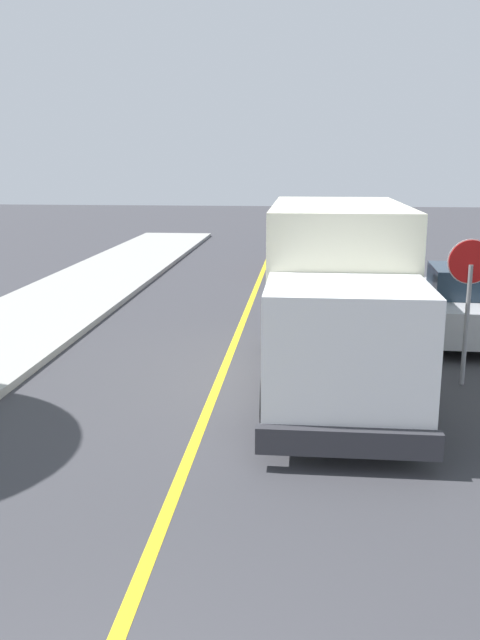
# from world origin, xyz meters

# --- Properties ---
(centre_line_yellow) EXTENTS (0.16, 56.00, 0.01)m
(centre_line_yellow) POSITION_xyz_m (0.00, 10.00, 0.00)
(centre_line_yellow) COLOR gold
(centre_line_yellow) RESTS_ON ground
(box_truck) EXTENTS (2.41, 7.18, 3.20)m
(box_truck) POSITION_xyz_m (2.13, 9.45, 1.77)
(box_truck) COLOR #F2EDCC
(box_truck) RESTS_ON ground
(parked_car_near) EXTENTS (1.86, 4.42, 1.67)m
(parked_car_near) POSITION_xyz_m (2.45, 16.30, 0.79)
(parked_car_near) COLOR #B7B7BC
(parked_car_near) RESTS_ON ground
(parked_car_mid) EXTENTS (1.81, 4.40, 1.67)m
(parked_car_mid) POSITION_xyz_m (2.50, 22.62, 0.79)
(parked_car_mid) COLOR maroon
(parked_car_mid) RESTS_ON ground
(parked_car_far) EXTENTS (1.92, 4.45, 1.67)m
(parked_car_far) POSITION_xyz_m (2.35, 30.10, 0.79)
(parked_car_far) COLOR #2D4793
(parked_car_far) RESTS_ON ground
(parked_van_across) EXTENTS (2.01, 4.48, 1.67)m
(parked_van_across) POSITION_xyz_m (5.20, 12.85, 0.79)
(parked_van_across) COLOR #B7B7BC
(parked_van_across) RESTS_ON ground
(stop_sign) EXTENTS (0.80, 0.10, 2.65)m
(stop_sign) POSITION_xyz_m (4.43, 9.45, 1.86)
(stop_sign) COLOR gray
(stop_sign) RESTS_ON ground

